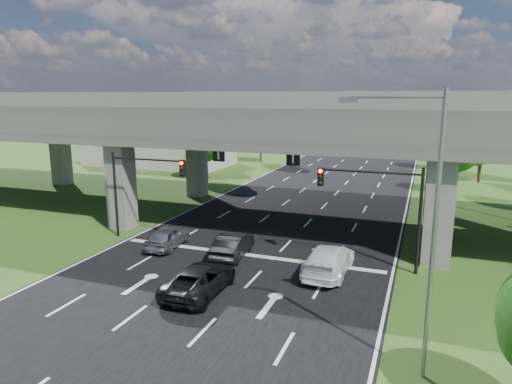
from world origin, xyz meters
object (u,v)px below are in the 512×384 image
Objects in this scene: car_white at (328,260)px; car_silver at (168,237)px; signal_right at (380,198)px; streetlight_far at (427,139)px; streetlight_beyond at (428,128)px; car_dark at (233,245)px; streetlight_near at (423,216)px; signal_left at (141,180)px; car_trailing at (200,280)px.

car_silver is at bearing -2.62° from car_white.
signal_right is 4.47m from car_white.
streetlight_far is 1.84× the size of car_white.
streetlight_far is 1.00× the size of streetlight_beyond.
car_dark is at bearing 174.13° from car_silver.
car_dark is at bearing 140.36° from streetlight_near.
signal_right is 1.00× the size of signal_left.
car_trailing is at bearing -110.99° from streetlight_far.
car_trailing is at bearing -140.56° from signal_right.
streetlight_near is 30.00m from streetlight_far.
signal_left is 10.68m from car_trailing.
streetlight_far is at bearing 48.22° from signal_left.
streetlight_far is 22.79m from car_white.
signal_left reaches higher than car_dark.
car_white is (-4.70, 8.27, -5.03)m from streetlight_near.
car_dark is (7.18, -1.04, -3.42)m from signal_left.
car_dark is at bearing -85.57° from car_trailing.
streetlight_near is (2.27, -9.94, 1.66)m from signal_right.
signal_left is at bearing -131.78° from streetlight_far.
car_silver is (-13.15, -0.94, -3.46)m from signal_right.
car_trailing is (-5.49, -4.84, -0.08)m from car_white.
car_trailing is (-10.19, 3.43, -5.11)m from streetlight_near.
car_white is at bearing 171.48° from car_silver.
signal_right is at bearing -144.11° from car_white.
streetlight_beyond is at bearing -95.82° from car_white.
car_white is (13.22, -1.67, -3.37)m from signal_left.
car_white is at bearing -139.94° from car_trailing.
streetlight_near is at bearing -29.02° from signal_left.
streetlight_beyond is at bearing -104.78° from car_trailing.
streetlight_beyond is 40.41m from car_silver.
streetlight_near is 14.84m from car_dark.
streetlight_beyond is at bearing 90.00° from streetlight_near.
streetlight_beyond is at bearing -111.36° from car_dark.
streetlight_near is 1.95× the size of car_trailing.
signal_left is 1.34× the size of car_dark.
signal_right and signal_left have the same top height.
car_white is at bearing -97.10° from streetlight_beyond.
car_silver is at bearing -6.45° from car_dark.
streetlight_far is at bearing -112.30° from car_trailing.
signal_right is at bearing -178.18° from car_dark.
signal_right is 13.63m from car_silver.
streetlight_beyond is (2.27, 36.06, 1.66)m from signal_right.
car_silver is 10.75m from car_white.
car_silver is 4.68m from car_dark.
streetlight_near is at bearing 135.16° from car_dark.
streetlight_near reaches higher than car_white.
streetlight_near is at bearing -90.00° from streetlight_beyond.
signal_left is at bearing -116.43° from streetlight_beyond.
signal_left is 20.56m from streetlight_near.
streetlight_far is 28.91m from car_trailing.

